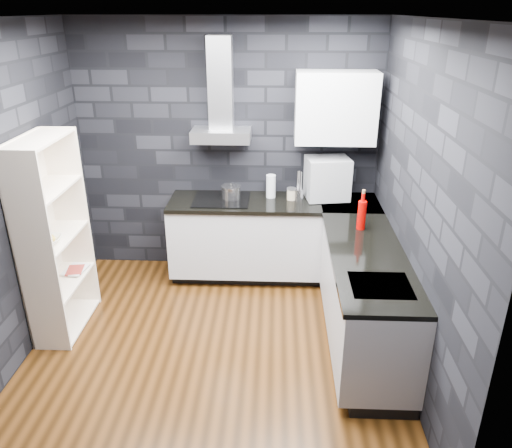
# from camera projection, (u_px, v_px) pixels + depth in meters

# --- Properties ---
(ground) EXTENTS (3.20, 3.20, 0.00)m
(ground) POSITION_uv_depth(u_px,v_px,m) (214.00, 347.00, 4.42)
(ground) COLOR #44250D
(ceiling) EXTENTS (3.20, 3.20, 0.00)m
(ceiling) POSITION_uv_depth(u_px,v_px,m) (201.00, 18.00, 3.34)
(ceiling) COLOR white
(wall_back) EXTENTS (3.20, 0.05, 2.70)m
(wall_back) POSITION_uv_depth(u_px,v_px,m) (228.00, 150.00, 5.37)
(wall_back) COLOR black
(wall_back) RESTS_ON ground
(wall_front) EXTENTS (3.20, 0.05, 2.70)m
(wall_front) POSITION_uv_depth(u_px,v_px,m) (165.00, 328.00, 2.39)
(wall_front) COLOR black
(wall_front) RESTS_ON ground
(wall_left) EXTENTS (0.05, 3.20, 2.70)m
(wall_left) POSITION_uv_depth(u_px,v_px,m) (5.00, 202.00, 3.94)
(wall_left) COLOR black
(wall_left) RESTS_ON ground
(wall_right) EXTENTS (0.05, 3.20, 2.70)m
(wall_right) POSITION_uv_depth(u_px,v_px,m) (420.00, 208.00, 3.82)
(wall_right) COLOR black
(wall_right) RESTS_ON ground
(toekick_back) EXTENTS (2.18, 0.50, 0.10)m
(toekick_back) POSITION_uv_depth(u_px,v_px,m) (273.00, 270.00, 5.61)
(toekick_back) COLOR black
(toekick_back) RESTS_ON ground
(toekick_right) EXTENTS (0.50, 1.78, 0.10)m
(toekick_right) POSITION_uv_depth(u_px,v_px,m) (365.00, 339.00, 4.44)
(toekick_right) COLOR black
(toekick_right) RESTS_ON ground
(counter_back_cab) EXTENTS (2.20, 0.60, 0.76)m
(counter_back_cab) POSITION_uv_depth(u_px,v_px,m) (273.00, 237.00, 5.40)
(counter_back_cab) COLOR #BBBCC1
(counter_back_cab) RESTS_ON ground
(counter_right_cab) EXTENTS (0.60, 1.80, 0.76)m
(counter_right_cab) POSITION_uv_depth(u_px,v_px,m) (365.00, 298.00, 4.27)
(counter_right_cab) COLOR #BBBCC1
(counter_right_cab) RESTS_ON ground
(counter_back_top) EXTENTS (2.20, 0.62, 0.04)m
(counter_back_top) POSITION_uv_depth(u_px,v_px,m) (274.00, 203.00, 5.23)
(counter_back_top) COLOR black
(counter_back_top) RESTS_ON counter_back_cab
(counter_right_top) EXTENTS (0.62, 1.80, 0.04)m
(counter_right_top) POSITION_uv_depth(u_px,v_px,m) (368.00, 256.00, 4.11)
(counter_right_top) COLOR black
(counter_right_top) RESTS_ON counter_right_cab
(counter_corner_top) EXTENTS (0.62, 0.62, 0.04)m
(counter_corner_top) POSITION_uv_depth(u_px,v_px,m) (350.00, 204.00, 5.21)
(counter_corner_top) COLOR black
(counter_corner_top) RESTS_ON counter_right_cab
(hood_body) EXTENTS (0.60, 0.34, 0.12)m
(hood_body) POSITION_uv_depth(u_px,v_px,m) (221.00, 135.00, 5.11)
(hood_body) COLOR silver
(hood_body) RESTS_ON wall_back
(hood_chimney) EXTENTS (0.24, 0.20, 0.90)m
(hood_chimney) POSITION_uv_depth(u_px,v_px,m) (220.00, 83.00, 4.97)
(hood_chimney) COLOR silver
(hood_chimney) RESTS_ON hood_body
(upper_cabinet) EXTENTS (0.80, 0.35, 0.70)m
(upper_cabinet) POSITION_uv_depth(u_px,v_px,m) (336.00, 108.00, 4.94)
(upper_cabinet) COLOR silver
(upper_cabinet) RESTS_ON wall_back
(cooktop) EXTENTS (0.58, 0.50, 0.01)m
(cooktop) POSITION_uv_depth(u_px,v_px,m) (222.00, 199.00, 5.25)
(cooktop) COLOR black
(cooktop) RESTS_ON counter_back_top
(sink_rim) EXTENTS (0.44, 0.40, 0.01)m
(sink_rim) POSITION_uv_depth(u_px,v_px,m) (381.00, 286.00, 3.64)
(sink_rim) COLOR silver
(sink_rim) RESTS_ON counter_right_top
(pot) EXTENTS (0.24, 0.24, 0.12)m
(pot) POSITION_uv_depth(u_px,v_px,m) (231.00, 192.00, 5.26)
(pot) COLOR silver
(pot) RESTS_ON cooktop
(glass_vase) EXTENTS (0.11, 0.11, 0.25)m
(glass_vase) POSITION_uv_depth(u_px,v_px,m) (271.00, 186.00, 5.28)
(glass_vase) COLOR silver
(glass_vase) RESTS_ON counter_back_top
(storage_jar) EXTENTS (0.11, 0.11, 0.11)m
(storage_jar) POSITION_uv_depth(u_px,v_px,m) (291.00, 195.00, 5.24)
(storage_jar) COLOR tan
(storage_jar) RESTS_ON counter_back_top
(utensil_crock) EXTENTS (0.12, 0.12, 0.12)m
(utensil_crock) POSITION_uv_depth(u_px,v_px,m) (299.00, 195.00, 5.22)
(utensil_crock) COLOR silver
(utensil_crock) RESTS_ON counter_back_top
(appliance_garage) EXTENTS (0.48, 0.40, 0.44)m
(appliance_garage) POSITION_uv_depth(u_px,v_px,m) (327.00, 178.00, 5.21)
(appliance_garage) COLOR #9FA2A6
(appliance_garage) RESTS_ON counter_back_top
(red_bottle) EXTENTS (0.10, 0.10, 0.27)m
(red_bottle) POSITION_uv_depth(u_px,v_px,m) (362.00, 215.00, 4.52)
(red_bottle) COLOR #A30100
(red_bottle) RESTS_ON counter_right_top
(bookshelf) EXTENTS (0.37, 0.81, 1.80)m
(bookshelf) POSITION_uv_depth(u_px,v_px,m) (55.00, 238.00, 4.39)
(bookshelf) COLOR #F4E3CA
(bookshelf) RESTS_ON ground
(fruit_bowl) EXTENTS (0.24, 0.24, 0.05)m
(fruit_bowl) POSITION_uv_depth(u_px,v_px,m) (48.00, 240.00, 4.26)
(fruit_bowl) COLOR white
(fruit_bowl) RESTS_ON bookshelf
(book_red) EXTENTS (0.15, 0.04, 0.20)m
(book_red) POSITION_uv_depth(u_px,v_px,m) (65.00, 262.00, 4.67)
(book_red) COLOR maroon
(book_red) RESTS_ON bookshelf
(book_second) EXTENTS (0.18, 0.04, 0.25)m
(book_second) POSITION_uv_depth(u_px,v_px,m) (65.00, 258.00, 4.70)
(book_second) COLOR #B2B2B2
(book_second) RESTS_ON bookshelf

